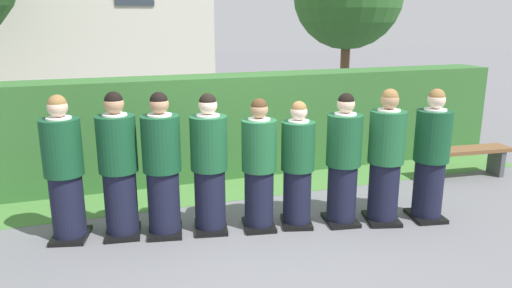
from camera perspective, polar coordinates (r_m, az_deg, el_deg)
name	(u,v)px	position (r m, az deg, el deg)	size (l,w,h in m)	color
ground_plane	(256,227)	(6.02, 0.00, -9.71)	(60.00, 60.00, 0.00)	slate
student_front_row_0	(64,172)	(5.86, -21.58, -3.11)	(0.49, 0.56, 1.68)	black
student_front_row_1	(119,169)	(5.76, -15.82, -2.82)	(0.45, 0.53, 1.70)	black
student_front_row_2	(162,168)	(5.69, -10.95, -2.81)	(0.47, 0.54, 1.69)	black
student_front_row_3	(209,167)	(5.71, -5.50, -2.68)	(0.46, 0.56, 1.66)	black
student_front_row_4	(259,168)	(5.76, 0.36, -2.82)	(0.44, 0.51, 1.59)	black
student_front_row_5	(298,168)	(5.87, 4.91, -2.77)	(0.46, 0.53, 1.54)	black
student_front_row_6	(343,163)	(5.99, 10.20, -2.17)	(0.44, 0.52, 1.63)	black
student_front_row_7	(386,160)	(6.13, 14.96, -1.83)	(0.50, 0.56, 1.67)	black
student_front_row_8	(431,158)	(6.39, 19.84, -1.61)	(0.46, 0.56, 1.66)	black
hedge	(212,126)	(7.75, -5.18, 2.07)	(10.14, 0.70, 1.60)	#33662D
wooden_bench	(467,156)	(8.40, 23.56, -1.30)	(1.43, 0.48, 0.48)	brown
lawn_strip	(226,190)	(7.23, -3.51, -5.42)	(10.14, 0.90, 0.01)	#477A38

